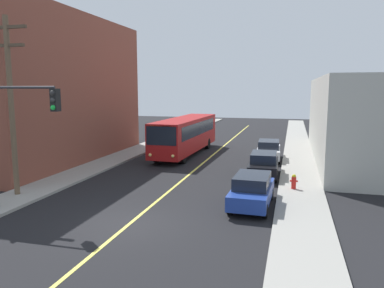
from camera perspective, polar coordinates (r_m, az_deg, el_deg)
The scene contains 12 objects.
ground_plane at distance 16.84m, azimuth -9.47°, elevation -11.87°, with size 120.00×120.00×0.00m, color black.
sidewalk_left at distance 28.61m, azimuth -14.46°, elevation -3.41°, with size 2.50×90.00×0.15m, color gray.
sidewalk_right at distance 25.02m, azimuth 16.02°, elevation -5.16°, with size 2.50×90.00×0.15m, color gray.
lane_stripe_center at distance 30.64m, azimuth 2.18°, elevation -2.50°, with size 0.16×60.00×0.01m, color #D8CC4C.
building_left_brick at distance 33.21m, azimuth -22.56°, elevation 7.61°, with size 10.00×18.22×11.41m.
city_bus at distance 33.33m, azimuth -0.95°, elevation 1.55°, with size 2.88×12.21×3.20m.
parked_car_blue at distance 18.92m, azimuth 9.07°, elevation -6.90°, with size 1.94×4.45×1.62m.
parked_car_black at distance 25.36m, azimuth 10.79°, elevation -3.02°, with size 1.89×4.44×1.62m.
parked_car_white at distance 31.26m, azimuth 11.52°, elevation -0.89°, with size 1.95×4.46×1.62m.
utility_pole_near at distance 21.89m, azimuth -25.73°, elevation 6.27°, with size 2.40×0.28×9.33m.
traffic_signal_left_corner at distance 18.90m, azimuth -24.75°, elevation 3.09°, with size 3.75×0.48×6.00m.
fire_hydrant at distance 22.22m, azimuth 15.15°, elevation -5.47°, with size 0.44×0.26×0.84m.
Camera 1 is at (6.64, -14.34, 5.81)m, focal length 35.25 mm.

